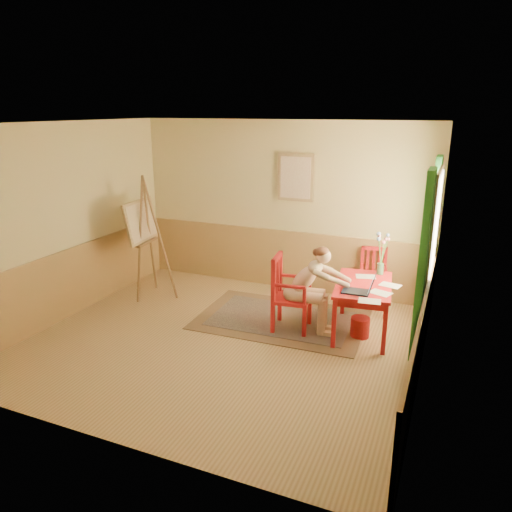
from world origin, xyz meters
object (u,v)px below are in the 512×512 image
at_px(figure, 310,285).
at_px(chair_left, 288,293).
at_px(chair_back, 373,277).
at_px(laptop, 361,289).
at_px(easel, 144,226).
at_px(table, 363,290).

bearing_deg(figure, chair_left, -174.18).
bearing_deg(chair_back, laptop, -87.04).
distance_m(chair_left, laptop, 1.03).
bearing_deg(chair_left, easel, 172.76).
relative_size(chair_back, figure, 0.74).
height_order(chair_left, laptop, chair_left).
height_order(figure, easel, easel).
distance_m(chair_back, figure, 1.48).
distance_m(table, chair_left, 1.01).
relative_size(table, chair_left, 1.20).
bearing_deg(chair_back, figure, -115.49).
bearing_deg(easel, figure, -5.89).
xyz_separation_m(table, chair_left, (-0.97, -0.27, -0.10)).
bearing_deg(table, laptop, -85.39).
bearing_deg(figure, easel, 174.11).
xyz_separation_m(table, easel, (-3.53, 0.06, 0.54)).
xyz_separation_m(figure, laptop, (0.70, -0.12, 0.09)).
relative_size(chair_left, easel, 0.54).
relative_size(laptop, easel, 0.21).
bearing_deg(easel, laptop, -6.58).
bearing_deg(laptop, chair_left, 175.12).
height_order(chair_left, easel, easel).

